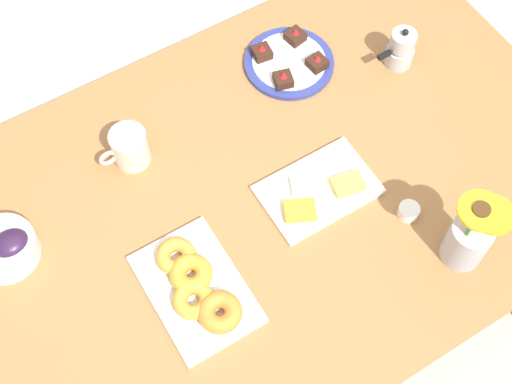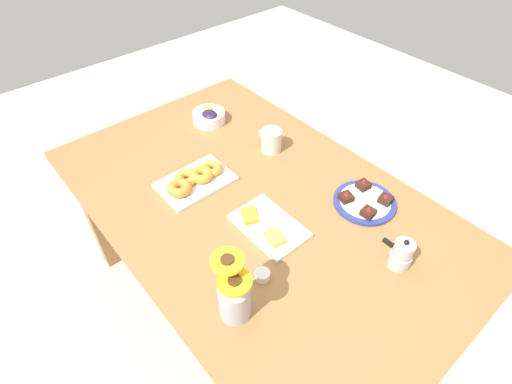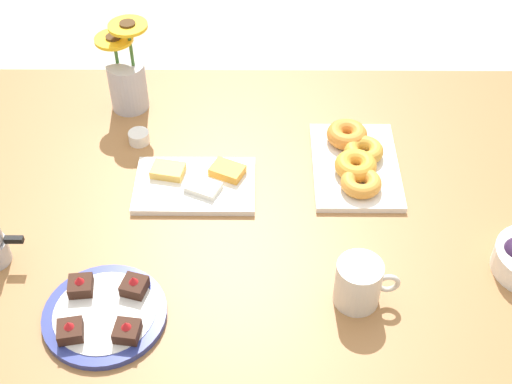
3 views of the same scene
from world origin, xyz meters
name	(u,v)px [view 2 (image 2 of 3)]	position (x,y,z in m)	size (l,w,h in m)	color
ground_plane	(256,304)	(0.00, 0.00, 0.00)	(6.00, 6.00, 0.00)	beige
dining_table	(256,215)	(0.00, 0.00, 0.65)	(1.60, 1.00, 0.74)	#9E6B3D
coffee_mug	(271,140)	(0.19, -0.25, 0.79)	(0.12, 0.09, 0.10)	beige
grape_bowl	(209,116)	(0.53, -0.17, 0.77)	(0.15, 0.15, 0.07)	white
cheese_platter	(268,226)	(-0.13, 0.06, 0.75)	(0.26, 0.17, 0.03)	white
croissant_platter	(195,179)	(0.22, 0.12, 0.76)	(0.19, 0.28, 0.05)	white
jam_cup_honey	(262,275)	(-0.27, 0.21, 0.76)	(0.05, 0.05, 0.03)	white
dessert_plate	(365,202)	(-0.27, -0.29, 0.75)	(0.23, 0.23, 0.05)	navy
flower_vase	(234,297)	(-0.31, 0.34, 0.82)	(0.13, 0.10, 0.23)	#B2B2BC
moka_pot	(401,255)	(-0.51, -0.15, 0.79)	(0.11, 0.07, 0.12)	#B7B7BC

